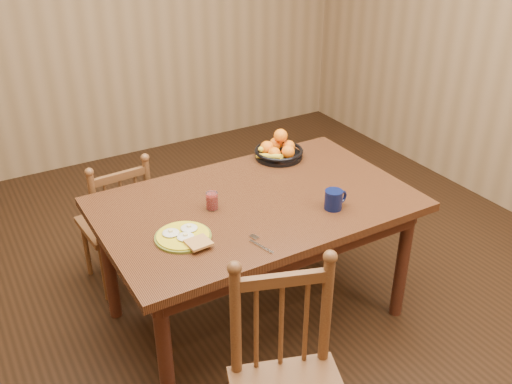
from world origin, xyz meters
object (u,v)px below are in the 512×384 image
breakfast_plate (184,236)px  fruit_bowl (278,150)px  chair_far (118,223)px  coffee_mug (334,199)px  dining_table (256,215)px

breakfast_plate → fruit_bowl: fruit_bowl is taller
chair_far → coffee_mug: size_ratio=6.38×
chair_far → fruit_bowl: (0.93, -0.30, 0.38)m
dining_table → breakfast_plate: 0.50m
chair_far → fruit_bowl: 1.05m
coffee_mug → fruit_bowl: size_ratio=0.46×
fruit_bowl → chair_far: bearing=161.9°
dining_table → coffee_mug: coffee_mug is taller
breakfast_plate → fruit_bowl: 0.99m
dining_table → breakfast_plate: size_ratio=5.51×
coffee_mug → fruit_bowl: 0.65m
dining_table → fruit_bowl: bearing=45.4°
dining_table → coffee_mug: 0.42m
breakfast_plate → coffee_mug: (0.76, -0.13, 0.04)m
breakfast_plate → dining_table: bearing=16.6°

